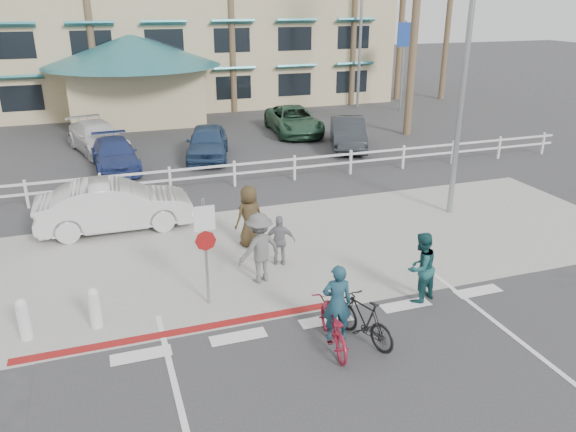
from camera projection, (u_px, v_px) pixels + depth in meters
name	position (u px, v px, depth m)	size (l,w,h in m)	color
ground	(337.00, 335.00, 11.90)	(140.00, 140.00, 0.00)	#333335
bike_path	(382.00, 393.00, 10.13)	(12.00, 16.00, 0.01)	#333335
sidewalk_plaza	(273.00, 251.00, 15.86)	(22.00, 7.00, 0.01)	gray
cross_street	(238.00, 205.00, 19.38)	(40.00, 5.00, 0.01)	#333335
parking_lot	(190.00, 142.00, 27.74)	(50.00, 16.00, 0.01)	#333335
curb_red	(186.00, 331.00, 12.04)	(7.00, 0.25, 0.02)	maroon
rail_fence	(237.00, 174.00, 21.11)	(29.40, 0.16, 1.00)	silver
building	(181.00, 14.00, 37.75)	(28.00, 16.00, 11.30)	#C9B689
sign_post	(206.00, 247.00, 12.61)	(0.50, 0.10, 2.90)	gray
bollard_0	(95.00, 308.00, 12.02)	(0.26, 0.26, 0.95)	silver
bollard_1	(24.00, 319.00, 11.60)	(0.26, 0.26, 0.95)	silver
streetlight_0	(464.00, 74.00, 17.08)	(0.60, 2.00, 9.00)	gray
streetlight_1	(361.00, 31.00, 34.96)	(0.60, 2.00, 9.50)	gray
info_sign	(403.00, 65.00, 34.51)	(1.20, 0.16, 5.60)	navy
palm_5	(231.00, 1.00, 32.76)	(4.00, 4.00, 13.00)	#254F1E
palm_9	(450.00, 0.00, 37.33)	(4.00, 4.00, 13.00)	#254F1E
bike_red	(333.00, 325.00, 11.36)	(0.64, 1.84, 0.97)	maroon
rider_red	(337.00, 303.00, 11.49)	(0.62, 0.41, 1.69)	#193D4D
bike_black	(364.00, 319.00, 11.53)	(0.48, 1.69, 1.02)	black
rider_black	(421.00, 267.00, 12.97)	(0.83, 0.65, 1.71)	#18484B
pedestrian_a	(260.00, 248.00, 13.85)	(1.17, 0.68, 1.82)	#5C5C5C
pedestrian_child	(280.00, 241.00, 14.79)	(0.81, 0.34, 1.39)	gray
pedestrian_b	(249.00, 216.00, 15.92)	(0.87, 0.57, 1.78)	#3C2E1A
car_white_sedan	(115.00, 206.00, 17.08)	(1.61, 4.63, 1.53)	silver
lot_car_1	(115.00, 155.00, 23.20)	(1.72, 4.22, 1.22)	navy
lot_car_2	(208.00, 142.00, 24.71)	(1.72, 4.28, 1.46)	navy
lot_car_3	(348.00, 133.00, 26.43)	(1.52, 4.35, 1.43)	#22252A
lot_car_4	(98.00, 137.00, 25.81)	(1.91, 4.69, 1.36)	silver
lot_car_5	(294.00, 120.00, 29.30)	(2.30, 4.98, 1.38)	#294F39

